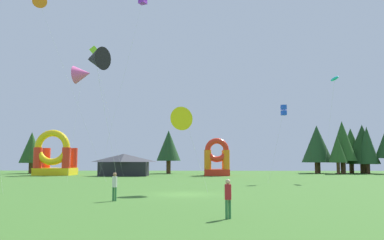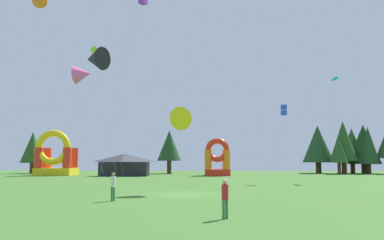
{
  "view_description": "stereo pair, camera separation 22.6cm",
  "coord_description": "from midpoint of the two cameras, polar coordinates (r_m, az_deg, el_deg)",
  "views": [
    {
      "loc": [
        1.45,
        -30.91,
        2.71
      ],
      "look_at": [
        0.0,
        15.8,
        7.23
      ],
      "focal_mm": 37.43,
      "sensor_mm": 36.0,
      "label": 1
    },
    {
      "loc": [
        1.68,
        -30.9,
        2.71
      ],
      "look_at": [
        0.0,
        15.8,
        7.23
      ],
      "focal_mm": 37.43,
      "sensor_mm": 36.0,
      "label": 2
    }
  ],
  "objects": [
    {
      "name": "tree_row_4",
      "position": [
        73.82,
        -3.16,
        -3.68
      ],
      "size": [
        4.44,
        4.44,
        7.93
      ],
      "color": "#4C331E",
      "rests_on": "ground_plane"
    },
    {
      "name": "kite_blue_box",
      "position": [
        47.4,
        13.07,
        1.38
      ],
      "size": [
        2.3,
        0.82,
        8.91
      ],
      "color": "blue",
      "rests_on": "ground_plane"
    },
    {
      "name": "kite_yellow_delta",
      "position": [
        33.43,
        -0.89,
        0.39
      ],
      "size": [
        3.15,
        2.64,
        7.3
      ],
      "color": "yellow",
      "rests_on": "ground_plane"
    },
    {
      "name": "kite_lime_diamond",
      "position": [
        63.89,
        -13.62,
        9.38
      ],
      "size": [
        5.74,
        1.73,
        19.67
      ],
      "color": "#8CD826",
      "rests_on": "ground_plane"
    },
    {
      "name": "tree_row_9",
      "position": [
        80.35,
        23.32,
        -3.2
      ],
      "size": [
        5.98,
        5.98,
        9.0
      ],
      "color": "#4C331E",
      "rests_on": "ground_plane"
    },
    {
      "name": "person_far_side",
      "position": [
        18.51,
        5.08,
        -10.63
      ],
      "size": [
        0.42,
        0.42,
        1.79
      ],
      "rotation": [
        0.0,
        0.0,
        0.55
      ],
      "color": "#33723F",
      "rests_on": "ground_plane"
    },
    {
      "name": "ground_plane",
      "position": [
        31.06,
        -0.85,
        -10.54
      ],
      "size": [
        120.0,
        120.0,
        0.0
      ],
      "primitive_type": "plane",
      "color": "#3D6B28"
    },
    {
      "name": "inflatable_red_slide",
      "position": [
        64.71,
        3.73,
        -5.93
      ],
      "size": [
        4.04,
        3.99,
        5.98
      ],
      "color": "red",
      "rests_on": "ground_plane"
    },
    {
      "name": "kite_pink_delta",
      "position": [
        54.42,
        -15.19,
        6.32
      ],
      "size": [
        2.47,
        5.27,
        14.97
      ],
      "color": "#EA599E",
      "rests_on": "ground_plane"
    },
    {
      "name": "kite_orange_delta",
      "position": [
        51.02,
        -20.75,
        15.2
      ],
      "size": [
        8.45,
        4.23,
        21.3
      ],
      "color": "orange",
      "rests_on": "ground_plane"
    },
    {
      "name": "kite_purple_box",
      "position": [
        55.75,
        -6.9,
        16.46
      ],
      "size": [
        6.83,
        3.62,
        24.03
      ],
      "color": "purple",
      "rests_on": "ground_plane"
    },
    {
      "name": "tree_row_10",
      "position": [
        79.06,
        23.88,
        -3.33
      ],
      "size": [
        3.94,
        3.94,
        8.5
      ],
      "color": "#4C331E",
      "rests_on": "ground_plane"
    },
    {
      "name": "person_left_edge",
      "position": [
        26.55,
        -10.94,
        -8.95
      ],
      "size": [
        0.41,
        0.41,
        1.82
      ],
      "rotation": [
        0.0,
        0.0,
        2.75
      ],
      "color": "#33723F",
      "rests_on": "ground_plane"
    },
    {
      "name": "tree_row_7",
      "position": [
        77.74,
        20.82,
        -2.83
      ],
      "size": [
        4.89,
        4.89,
        9.55
      ],
      "color": "#4C331E",
      "rests_on": "ground_plane"
    },
    {
      "name": "tree_row_6",
      "position": [
        75.34,
        20.24,
        -3.99
      ],
      "size": [
        3.24,
        3.24,
        6.64
      ],
      "color": "#4C331E",
      "rests_on": "ground_plane"
    },
    {
      "name": "kite_cyan_parafoil",
      "position": [
        54.0,
        19.81,
        5.55
      ],
      "size": [
        0.98,
        5.65,
        13.17
      ],
      "color": "#19B7CC",
      "rests_on": "ground_plane"
    },
    {
      "name": "tree_row_3",
      "position": [
        79.78,
        -21.68,
        -3.67
      ],
      "size": [
        4.28,
        4.28,
        7.65
      ],
      "color": "#4C331E",
      "rests_on": "ground_plane"
    },
    {
      "name": "festival_tent",
      "position": [
        64.09,
        -9.5,
        -6.32
      ],
      "size": [
        7.43,
        3.55,
        3.47
      ],
      "color": "black",
      "rests_on": "ground_plane"
    },
    {
      "name": "tree_row_5",
      "position": [
        78.62,
        17.57,
        -3.28
      ],
      "size": [
        5.72,
        5.72,
        8.94
      ],
      "color": "#4C331E",
      "rests_on": "ground_plane"
    },
    {
      "name": "inflatable_blue_arch",
      "position": [
        69.72,
        -18.82,
        -5.28
      ],
      "size": [
        6.03,
        4.86,
        7.39
      ],
      "color": "yellow",
      "rests_on": "ground_plane"
    },
    {
      "name": "kite_black_delta",
      "position": [
        40.07,
        -13.51,
        8.45
      ],
      "size": [
        3.25,
        4.77,
        13.48
      ],
      "color": "black",
      "rests_on": "ground_plane"
    },
    {
      "name": "tree_row_8",
      "position": [
        81.42,
        21.89,
        -3.24
      ],
      "size": [
        4.59,
        4.59,
        8.43
      ],
      "color": "#4C331E",
      "rests_on": "ground_plane"
    }
  ]
}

